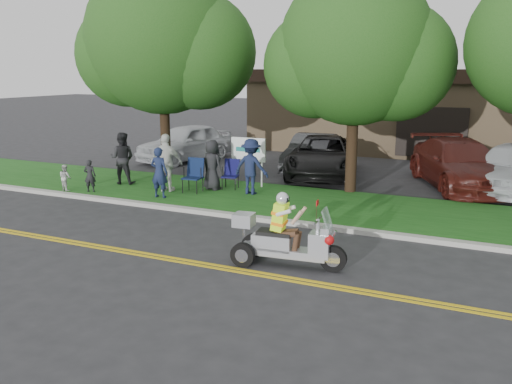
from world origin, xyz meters
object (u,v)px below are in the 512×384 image
at_px(trike_scooter, 284,240).
at_px(spectator_adult_left, 159,172).
at_px(lawn_chair_b, 231,172).
at_px(parked_car_far_right, 512,168).
at_px(parked_car_mid, 322,156).
at_px(parked_car_far_left, 186,142).
at_px(lawn_chair_a, 194,173).
at_px(parked_car_right, 460,164).
at_px(parked_car_left, 313,153).
at_px(spectator_adult_mid, 122,158).
at_px(spectator_adult_right, 167,163).

height_order(trike_scooter, spectator_adult_left, spectator_adult_left).
height_order(lawn_chair_b, parked_car_far_right, parked_car_far_right).
bearing_deg(parked_car_mid, parked_car_far_left, 158.22).
xyz_separation_m(lawn_chair_a, parked_car_right, (7.71, 4.81, 0.10)).
height_order(lawn_chair_a, lawn_chair_b, lawn_chair_a).
bearing_deg(parked_car_left, parked_car_far_left, 175.06).
bearing_deg(parked_car_mid, lawn_chair_a, -134.45).
distance_m(spectator_adult_left, spectator_adult_mid, 2.65).
height_order(spectator_adult_mid, parked_car_far_right, spectator_adult_mid).
xyz_separation_m(parked_car_far_left, parked_car_left, (5.94, -0.01, -0.09)).
distance_m(lawn_chair_b, parked_car_left, 4.86).
bearing_deg(parked_car_mid, parked_car_right, -14.64).
distance_m(lawn_chair_b, parked_car_far_left, 6.64).
distance_m(lawn_chair_a, spectator_adult_right, 0.95).
distance_m(trike_scooter, spectator_adult_mid, 9.40).
bearing_deg(spectator_adult_mid, parked_car_far_left, -97.87).
relative_size(spectator_adult_left, parked_car_far_right, 0.32).
xyz_separation_m(parked_car_far_left, parked_car_right, (11.55, -0.86, -0.00)).
bearing_deg(spectator_adult_left, spectator_adult_mid, -30.30).
relative_size(spectator_adult_right, parked_car_far_left, 0.39).
relative_size(spectator_adult_left, spectator_adult_right, 0.84).
relative_size(spectator_adult_right, parked_car_left, 0.43).
bearing_deg(spectator_adult_left, lawn_chair_b, -126.69).
bearing_deg(trike_scooter, parked_car_right, 69.09).
xyz_separation_m(parked_car_left, parked_car_mid, (0.68, -0.84, 0.03)).
bearing_deg(lawn_chair_a, parked_car_left, 64.03).
height_order(parked_car_left, parked_car_mid, parked_car_mid).
bearing_deg(lawn_chair_a, parked_car_far_right, 20.94).
xyz_separation_m(lawn_chair_a, spectator_adult_left, (-0.55, -1.16, 0.17)).
height_order(parked_car_mid, parked_car_right, parked_car_right).
xyz_separation_m(spectator_adult_mid, parked_car_right, (10.62, 4.76, -0.18)).
relative_size(trike_scooter, lawn_chair_a, 2.20).
xyz_separation_m(lawn_chair_a, parked_car_far_right, (9.36, 4.67, 0.12)).
bearing_deg(lawn_chair_a, spectator_adult_right, -164.05).
distance_m(parked_car_far_left, parked_car_far_right, 13.23).
relative_size(trike_scooter, spectator_adult_left, 1.53).
distance_m(lawn_chair_b, parked_car_far_right, 9.28).
xyz_separation_m(lawn_chair_a, spectator_adult_mid, (-2.91, 0.05, 0.28)).
bearing_deg(trike_scooter, spectator_adult_mid, 142.61).
xyz_separation_m(spectator_adult_left, spectator_adult_right, (-0.28, 0.83, 0.15)).
height_order(spectator_adult_right, parked_car_far_left, spectator_adult_right).
bearing_deg(spectator_adult_mid, parked_car_mid, -157.28).
bearing_deg(lawn_chair_a, parked_car_mid, 54.44).
relative_size(trike_scooter, parked_car_right, 0.43).
xyz_separation_m(trike_scooter, parked_car_mid, (-2.31, 9.70, 0.21)).
xyz_separation_m(lawn_chair_b, parked_car_far_left, (-4.69, 4.70, 0.16)).
relative_size(trike_scooter, parked_car_far_left, 0.50).
xyz_separation_m(spectator_adult_left, parked_car_mid, (3.32, 5.98, -0.13)).
height_order(trike_scooter, parked_car_mid, trike_scooter).
height_order(spectator_adult_left, parked_car_mid, spectator_adult_left).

